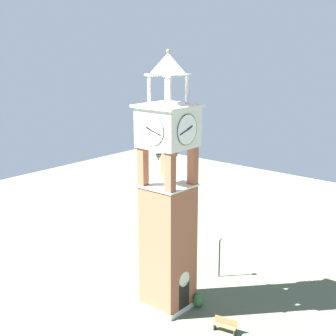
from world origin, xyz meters
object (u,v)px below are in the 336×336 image
(lamp_post, at_px, (220,248))
(trash_bin, at_px, (159,270))
(clock_tower, at_px, (168,207))
(park_bench, at_px, (225,325))

(lamp_post, xyz_separation_m, trash_bin, (-2.95, 3.95, -2.07))
(clock_tower, distance_m, lamp_post, 8.06)
(clock_tower, bearing_deg, trash_bin, 48.61)
(park_bench, distance_m, trash_bin, 9.58)
(park_bench, bearing_deg, trash_bin, 68.46)
(clock_tower, height_order, trash_bin, clock_tower)
(clock_tower, distance_m, park_bench, 8.75)
(park_bench, height_order, lamp_post, lamp_post)
(lamp_post, bearing_deg, clock_tower, 178.18)
(clock_tower, xyz_separation_m, trash_bin, (3.31, 3.75, -7.15))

